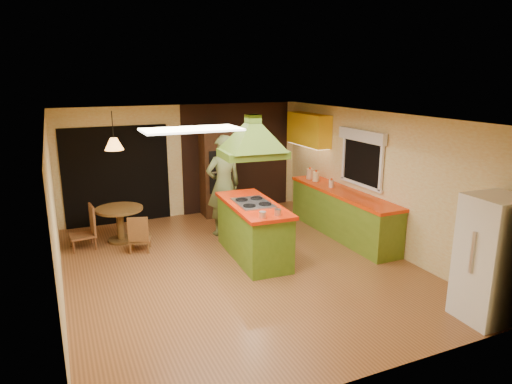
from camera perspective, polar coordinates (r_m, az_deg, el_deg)
name	(u,v)px	position (r m, az deg, el deg)	size (l,w,h in m)	color
ground	(240,266)	(7.81, -2.06, -9.24)	(6.50, 6.50, 0.00)	#945930
room_walls	(239,195)	(7.39, -2.15, -0.33)	(5.50, 6.50, 6.50)	beige
ceiling_plane	(238,117)	(7.17, -2.25, 9.36)	(6.50, 6.50, 0.00)	silver
brick_panel	(237,157)	(10.78, -2.42, 4.37)	(2.64, 0.03, 2.50)	#381E14
nook_opening	(117,176)	(10.15, -16.99, 1.96)	(2.20, 0.03, 2.10)	black
right_counter	(342,213)	(9.25, 10.69, -2.60)	(0.62, 3.05, 0.92)	olive
upper_cabinets	(308,129)	(10.33, 6.57, 7.78)	(0.34, 1.40, 0.70)	yellow
window_right	(362,149)	(8.94, 13.12, 5.31)	(0.12, 1.35, 1.06)	black
fluor_panel	(191,130)	(5.69, -8.08, 7.74)	(1.20, 0.60, 0.03)	white
kitchen_island	(253,230)	(8.02, -0.36, -4.75)	(0.90, 2.02, 1.00)	#5A8521
range_hood	(253,130)	(7.62, -0.38, 7.78)	(1.11, 0.83, 0.80)	#476419
man	(224,185)	(9.05, -4.07, 0.82)	(0.73, 0.48, 2.01)	#515B30
refrigerator	(492,259)	(6.65, 27.37, -7.45)	(0.69, 0.65, 1.68)	white
wall_oven	(216,172)	(10.35, -4.99, 2.56)	(0.69, 0.62, 2.02)	#452816
dining_table	(120,218)	(9.14, -16.66, -3.14)	(0.89, 0.89, 0.67)	brown
chair_left	(82,228)	(9.01, -20.96, -4.18)	(0.44, 0.44, 0.81)	brown
chair_near	(140,233)	(8.60, -14.35, -4.96)	(0.38, 0.38, 0.69)	brown
pendant_lamp	(114,144)	(8.83, -17.33, 5.76)	(0.35, 0.35, 0.22)	#FF9E3F
canister_large	(310,174)	(10.06, 6.74, 2.26)	(0.15, 0.15, 0.22)	beige
canister_medium	(316,176)	(9.84, 7.51, 1.94)	(0.15, 0.15, 0.20)	#FFF5CD
canister_small	(331,184)	(9.36, 9.41, 1.03)	(0.11, 0.11, 0.14)	beige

